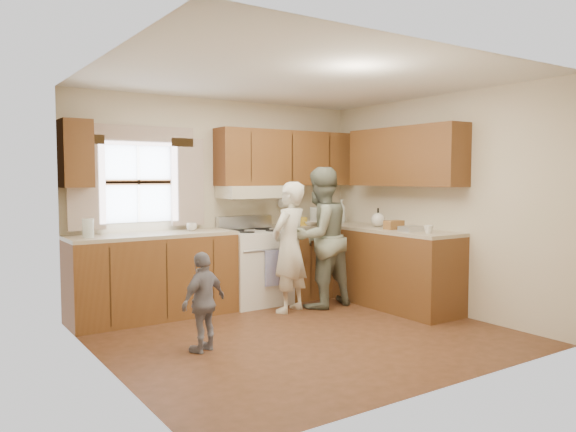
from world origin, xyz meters
TOP-DOWN VIEW (x-y plane):
  - room at (0.00, 0.00)m, footprint 3.80×3.80m
  - kitchen_fixtures at (0.61, 1.08)m, footprint 3.80×2.25m
  - stove at (0.30, 1.44)m, footprint 0.76×0.67m
  - woman_left at (0.42, 0.85)m, footprint 0.64×0.54m
  - woman_right at (0.86, 0.85)m, footprint 0.87×0.71m
  - child at (-1.04, 0.04)m, footprint 0.57×0.41m

SIDE VIEW (x-z plane):
  - child at x=-1.04m, z-range 0.00..0.90m
  - stove at x=0.30m, z-range -0.07..1.00m
  - woman_left at x=0.42m, z-range 0.00..1.50m
  - kitchen_fixtures at x=0.61m, z-range -0.24..1.91m
  - woman_right at x=0.86m, z-range 0.00..1.68m
  - room at x=0.00m, z-range -0.65..3.15m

